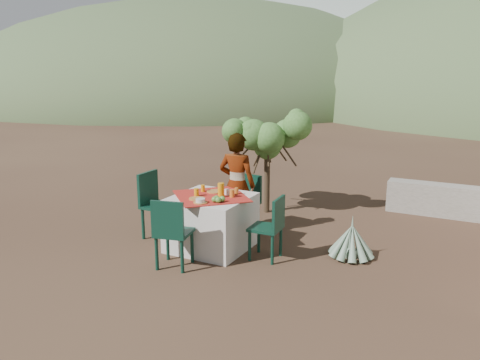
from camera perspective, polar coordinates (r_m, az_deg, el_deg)
name	(u,v)px	position (r m, az deg, el deg)	size (l,w,h in m)	color
ground	(175,249)	(6.74, -7.88, -8.29)	(160.00, 160.00, 0.00)	#342118
table	(211,222)	(6.61, -3.50, -5.12)	(1.30, 1.30, 0.76)	silver
chair_far	(247,199)	(7.39, 0.86, -2.34)	(0.45, 0.45, 0.86)	black
chair_near	(171,230)	(5.92, -8.35, -6.10)	(0.50, 0.50, 0.92)	black
chair_left	(155,201)	(7.11, -10.31, -2.57)	(0.47, 0.47, 0.99)	black
chair_right	(271,225)	(6.18, 3.78, -5.51)	(0.41, 0.41, 0.86)	black
person	(237,185)	(7.00, -0.37, -0.58)	(0.57, 0.38, 1.57)	#8C6651
shrub_tree	(271,141)	(8.11, 3.82, 4.71)	(1.36, 1.33, 1.60)	#402F20
agave	(351,241)	(6.48, 13.44, -7.30)	(0.63, 0.60, 0.66)	gray
stone_wall	(467,203)	(8.78, 25.97, -2.55)	(2.60, 0.35, 0.55)	gray
hill_near_left	(203,100)	(41.32, -4.56, 9.69)	(40.00, 40.00, 16.00)	#3F5731
hill_far_center	(408,93)	(57.67, 19.82, 9.93)	(60.00, 60.00, 24.00)	slate
plate_far	(215,191)	(6.69, -3.08, -1.40)	(0.24, 0.24, 0.01)	#935727
plate_near	(197,199)	(6.33, -5.29, -2.28)	(0.22, 0.22, 0.01)	#935727
glass_far	(203,188)	(6.71, -4.55, -1.01)	(0.06, 0.06, 0.10)	orange
glass_near	(196,192)	(6.48, -5.33, -1.50)	(0.07, 0.07, 0.11)	orange
juice_pitcher	(221,190)	(6.40, -2.34, -1.23)	(0.09, 0.09, 0.20)	orange
bowl_plate	(200,202)	(6.15, -4.84, -2.74)	(0.19, 0.19, 0.01)	#935727
white_bowl	(200,200)	(6.14, -4.85, -2.48)	(0.13, 0.13, 0.05)	silver
jar_left	(232,193)	(6.39, -0.98, -1.64)	(0.07, 0.07, 0.11)	#C66D23
jar_right	(237,191)	(6.56, -0.43, -1.34)	(0.06, 0.06, 0.09)	#C66D23
napkin_holder	(227,192)	(6.51, -1.58, -1.48)	(0.07, 0.04, 0.09)	silver
fruit_cluster	(218,199)	(6.17, -2.71, -2.34)	(0.16, 0.15, 0.08)	#538E33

